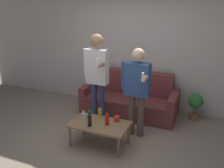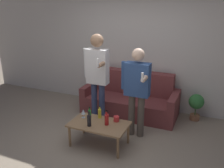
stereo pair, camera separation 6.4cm
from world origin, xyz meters
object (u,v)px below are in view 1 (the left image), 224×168
person_standing_left (97,73)px  bottle_orange (90,120)px  couch (130,99)px  coffee_table (99,126)px  person_standing_right (137,86)px

person_standing_left → bottle_orange: bearing=-73.7°
couch → coffee_table: couch is taller
person_standing_left → person_standing_right: 0.81m
person_standing_left → person_standing_right: bearing=-6.5°
couch → person_standing_right: person_standing_right is taller
coffee_table → person_standing_right: person_standing_right is taller
couch → person_standing_right: bearing=-65.7°
coffee_table → person_standing_left: person_standing_left is taller
bottle_orange → coffee_table: bearing=51.2°
couch → person_standing_right: 1.14m
coffee_table → bottle_orange: 0.23m
bottle_orange → person_standing_left: bearing=106.3°
bottle_orange → person_standing_left: size_ratio=0.14×
person_standing_left → person_standing_right: (0.80, -0.09, -0.13)m
bottle_orange → person_standing_right: 0.99m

